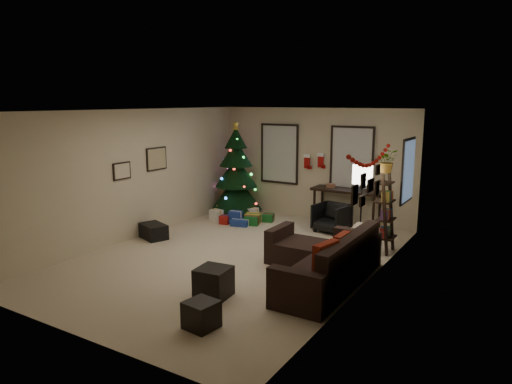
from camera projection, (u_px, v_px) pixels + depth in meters
The scene contains 29 objects.
floor at pixel (235, 257), 8.79m from camera, with size 7.00×7.00×0.00m, color #C6B396.
ceiling at pixel (233, 110), 8.28m from camera, with size 7.00×7.00×0.00m, color white.
wall_back at pixel (315, 164), 11.47m from camera, with size 5.00×5.00×0.00m, color beige.
wall_front at pixel (69, 231), 5.60m from camera, with size 5.00×5.00×0.00m, color beige.
wall_left at pixel (134, 175), 9.81m from camera, with size 7.00×7.00×0.00m, color beige.
wall_right at pixel (369, 201), 7.26m from camera, with size 7.00×7.00×0.00m, color beige.
window_back_left at pixel (280, 154), 11.89m from camera, with size 1.05×0.06×1.50m.
window_back_right at pixel (352, 158), 10.92m from camera, with size 1.05×0.06×1.50m.
window_right_wall at pixel (409, 171), 9.38m from camera, with size 0.06×0.90×1.30m.
christmas_tree at pixel (236, 175), 11.98m from camera, with size 1.30×1.30×2.41m.
presents at pixel (241, 217), 11.36m from camera, with size 1.50×1.07×0.30m.
sofa at pixel (324, 263), 7.67m from camera, with size 1.80×2.62×0.85m.
pillow_red_a at pixel (326, 259), 6.75m from camera, with size 0.13×0.49×0.49m, color maroon.
pillow_red_b at pixel (342, 248), 7.27m from camera, with size 0.12×0.45×0.45m, color maroon.
pillow_cream at pixel (357, 237), 7.87m from camera, with size 0.12×0.42×0.42m, color #BBAA98.
ottoman_near at pixel (214, 282), 7.00m from camera, with size 0.47×0.47×0.45m, color black.
ottoman_far at pixel (201, 315), 6.04m from camera, with size 0.38×0.38×0.36m, color black.
desk at pixel (347, 193), 10.86m from camera, with size 1.61×0.57×0.87m.
desk_chair at pixel (332, 218), 10.45m from camera, with size 0.62×0.58×0.64m, color black.
bookshelf at pixel (387, 214), 8.95m from camera, with size 0.30×0.47×1.56m.
potted_plant at pixel (387, 157), 8.60m from camera, with size 0.52×0.44×0.57m, color #4C4C4C.
floor_lamp at pixel (362, 180), 8.60m from camera, with size 0.36×0.36×1.72m.
art_map at pixel (157, 159), 10.30m from camera, with size 0.04×0.60×0.50m.
art_abstract at pixel (122, 171), 9.48m from camera, with size 0.04×0.45×0.35m.
gallery at pixel (367, 188), 7.17m from camera, with size 0.03×1.25×0.54m.
garland at pixel (370, 157), 7.26m from camera, with size 0.08×1.90×0.30m, color #A5140C, non-canonical shape.
stocking_left at pixel (307, 161), 11.43m from camera, with size 0.20×0.05×0.36m.
stocking_right at pixel (321, 160), 11.31m from camera, with size 0.20×0.05×0.36m.
storage_bin at pixel (153, 231), 9.98m from camera, with size 0.62×0.41×0.31m, color black.
Camera 1 is at (4.71, -6.97, 2.87)m, focal length 33.16 mm.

